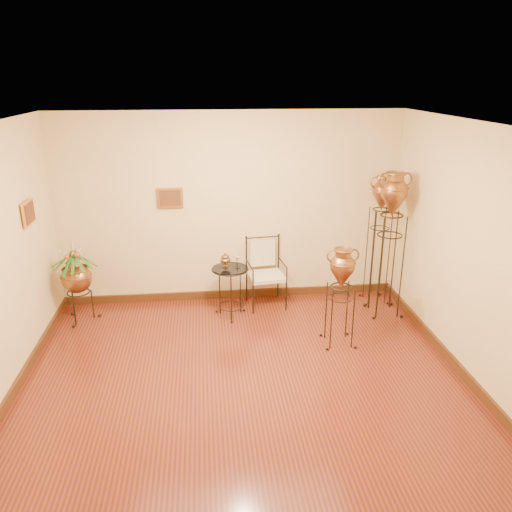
{
  "coord_description": "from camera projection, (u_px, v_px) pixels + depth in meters",
  "views": [
    {
      "loc": [
        -0.38,
        -4.56,
        3.24
      ],
      "look_at": [
        0.25,
        1.3,
        1.1
      ],
      "focal_mm": 35.0,
      "sensor_mm": 36.0,
      "label": 1
    }
  ],
  "objects": [
    {
      "name": "ground",
      "position": [
        246.0,
        393.0,
        5.41
      ],
      "size": [
        5.0,
        5.0,
        0.0
      ],
      "primitive_type": "plane",
      "color": "maroon",
      "rests_on": "ground"
    },
    {
      "name": "side_table",
      "position": [
        230.0,
        291.0,
        7.02
      ],
      "size": [
        0.55,
        0.55,
        0.92
      ],
      "rotation": [
        0.0,
        0.0,
        -0.11
      ],
      "color": "black",
      "rests_on": "ground"
    },
    {
      "name": "planter_urn",
      "position": [
        76.0,
        275.0,
        6.8
      ],
      "size": [
        0.67,
        0.67,
        1.21
      ],
      "rotation": [
        0.0,
        0.0,
        -0.03
      ],
      "color": "black",
      "rests_on": "ground"
    },
    {
      "name": "amphora_tall",
      "position": [
        379.0,
        239.0,
        7.29
      ],
      "size": [
        0.41,
        0.41,
        1.93
      ],
      "rotation": [
        0.0,
        0.0,
        -0.08
      ],
      "color": "black",
      "rests_on": "ground"
    },
    {
      "name": "armchair",
      "position": [
        266.0,
        274.0,
        7.29
      ],
      "size": [
        0.63,
        0.6,
        1.02
      ],
      "rotation": [
        0.0,
        0.0,
        0.12
      ],
      "color": "black",
      "rests_on": "ground"
    },
    {
      "name": "amphora_short",
      "position": [
        340.0,
        296.0,
        6.21
      ],
      "size": [
        0.51,
        0.51,
        1.3
      ],
      "rotation": [
        0.0,
        0.0,
        0.36
      ],
      "color": "black",
      "rests_on": "ground"
    },
    {
      "name": "room_shell",
      "position": [
        244.0,
        241.0,
        4.82
      ],
      "size": [
        5.02,
        5.02,
        2.81
      ],
      "color": "beige",
      "rests_on": "ground"
    },
    {
      "name": "amphora_mid",
      "position": [
        389.0,
        244.0,
        6.89
      ],
      "size": [
        0.5,
        0.5,
        2.07
      ],
      "rotation": [
        0.0,
        0.0,
        -0.09
      ],
      "color": "black",
      "rests_on": "ground"
    }
  ]
}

